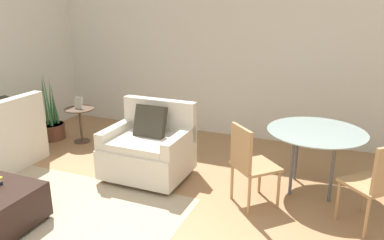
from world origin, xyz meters
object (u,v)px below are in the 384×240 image
at_px(potted_plant, 51,126).
at_px(dining_table, 316,138).
at_px(armchair, 149,149).
at_px(dining_chair_near_right, 378,180).
at_px(side_table, 80,118).
at_px(picture_frame, 79,103).
at_px(dining_chair_near_left, 249,160).

xyz_separation_m(potted_plant, dining_table, (4.03, -0.25, 0.44)).
bearing_deg(armchair, dining_chair_near_right, -5.32).
xyz_separation_m(armchair, side_table, (-1.56, 0.67, 0.02)).
xyz_separation_m(armchair, potted_plant, (-2.10, 0.62, -0.15)).
height_order(potted_plant, dining_chair_near_right, potted_plant).
bearing_deg(potted_plant, picture_frame, 5.36).
height_order(armchair, picture_frame, armchair).
distance_m(armchair, dining_chair_near_right, 2.55).
bearing_deg(potted_plant, dining_table, -3.49).
xyz_separation_m(side_table, dining_table, (3.49, -0.30, 0.26)).
bearing_deg(dining_chair_near_left, armchair, 169.83).
distance_m(armchair, side_table, 1.70).
xyz_separation_m(armchair, dining_table, (1.93, 0.37, 0.29)).
bearing_deg(dining_chair_near_left, side_table, 162.52).
bearing_deg(dining_table, picture_frame, 175.16).
bearing_deg(dining_chair_near_right, side_table, 167.53).
distance_m(potted_plant, dining_chair_near_left, 3.54).
relative_size(armchair, picture_frame, 5.55).
height_order(potted_plant, side_table, potted_plant).
distance_m(potted_plant, dining_table, 4.06).
bearing_deg(dining_chair_near_left, potted_plant, 165.93).
bearing_deg(picture_frame, dining_chair_near_right, -12.47).
height_order(side_table, dining_chair_near_left, dining_chair_near_left).
height_order(potted_plant, dining_chair_near_left, potted_plant).
xyz_separation_m(dining_table, dining_chair_near_left, (-0.61, -0.61, -0.13)).
bearing_deg(picture_frame, dining_table, -4.84).
xyz_separation_m(side_table, dining_chair_near_right, (4.10, -0.91, 0.13)).
bearing_deg(dining_chair_near_left, picture_frame, 162.51).
bearing_deg(side_table, armchair, -23.23).
bearing_deg(potted_plant, side_table, 5.35).
bearing_deg(dining_table, side_table, 175.16).
bearing_deg(dining_chair_near_right, dining_chair_near_left, -180.00).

